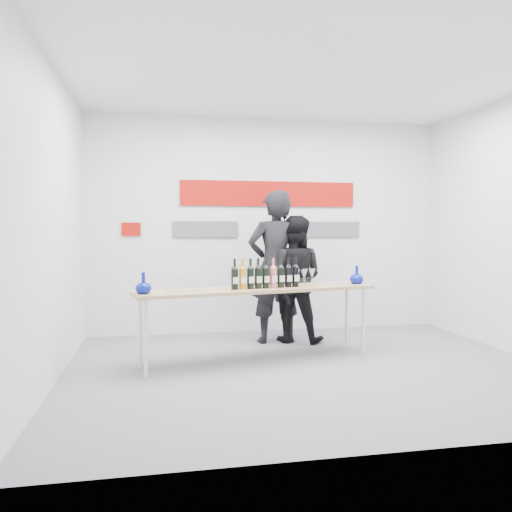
{
  "coord_description": "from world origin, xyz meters",
  "views": [
    {
      "loc": [
        -1.51,
        -4.93,
        1.44
      ],
      "look_at": [
        -0.47,
        0.51,
        1.15
      ],
      "focal_mm": 35.0,
      "sensor_mm": 36.0,
      "label": 1
    }
  ],
  "objects_px": {
    "presenter_left": "(275,267)",
    "mic_stand": "(284,302)",
    "presenter_right": "(294,279)",
    "tasting_table": "(258,293)"
  },
  "relations": [
    {
      "from": "presenter_right",
      "to": "mic_stand",
      "type": "height_order",
      "value": "mic_stand"
    },
    {
      "from": "tasting_table",
      "to": "presenter_right",
      "type": "xyz_separation_m",
      "value": [
        0.64,
        0.85,
        0.07
      ]
    },
    {
      "from": "presenter_left",
      "to": "mic_stand",
      "type": "distance_m",
      "value": 0.5
    },
    {
      "from": "presenter_left",
      "to": "presenter_right",
      "type": "distance_m",
      "value": 0.29
    },
    {
      "from": "tasting_table",
      "to": "mic_stand",
      "type": "height_order",
      "value": "mic_stand"
    },
    {
      "from": "presenter_right",
      "to": "mic_stand",
      "type": "relative_size",
      "value": 0.99
    },
    {
      "from": "presenter_right",
      "to": "mic_stand",
      "type": "bearing_deg",
      "value": -15.99
    },
    {
      "from": "tasting_table",
      "to": "presenter_left",
      "type": "distance_m",
      "value": 0.96
    },
    {
      "from": "presenter_right",
      "to": "mic_stand",
      "type": "xyz_separation_m",
      "value": [
        -0.1,
        0.09,
        -0.31
      ]
    },
    {
      "from": "tasting_table",
      "to": "mic_stand",
      "type": "relative_size",
      "value": 1.67
    }
  ]
}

